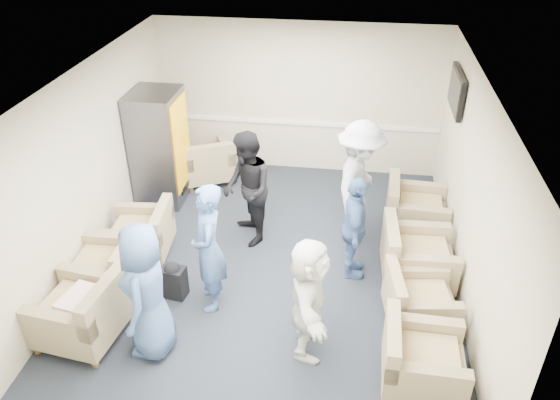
# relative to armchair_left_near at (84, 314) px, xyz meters

# --- Properties ---
(floor) EXTENTS (6.00, 6.00, 0.00)m
(floor) POSITION_rel_armchair_left_near_xyz_m (1.95, 1.70, -0.37)
(floor) COLOR black
(floor) RESTS_ON ground
(ceiling) EXTENTS (6.00, 6.00, 0.00)m
(ceiling) POSITION_rel_armchair_left_near_xyz_m (1.95, 1.70, 2.33)
(ceiling) COLOR silver
(ceiling) RESTS_ON back_wall
(back_wall) EXTENTS (5.00, 0.02, 2.70)m
(back_wall) POSITION_rel_armchair_left_near_xyz_m (1.95, 4.70, 0.98)
(back_wall) COLOR beige
(back_wall) RESTS_ON floor
(front_wall) EXTENTS (5.00, 0.02, 2.70)m
(front_wall) POSITION_rel_armchair_left_near_xyz_m (1.95, -1.30, 0.98)
(front_wall) COLOR beige
(front_wall) RESTS_ON floor
(left_wall) EXTENTS (0.02, 6.00, 2.70)m
(left_wall) POSITION_rel_armchair_left_near_xyz_m (-0.55, 1.70, 0.98)
(left_wall) COLOR beige
(left_wall) RESTS_ON floor
(right_wall) EXTENTS (0.02, 6.00, 2.70)m
(right_wall) POSITION_rel_armchair_left_near_xyz_m (4.45, 1.70, 0.98)
(right_wall) COLOR beige
(right_wall) RESTS_ON floor
(chair_rail) EXTENTS (4.98, 0.04, 0.06)m
(chair_rail) POSITION_rel_armchair_left_near_xyz_m (1.95, 4.68, 0.53)
(chair_rail) COLOR white
(chair_rail) RESTS_ON back_wall
(tv) EXTENTS (0.10, 1.00, 0.58)m
(tv) POSITION_rel_armchair_left_near_xyz_m (4.39, 3.50, 1.67)
(tv) COLOR black
(tv) RESTS_ON right_wall
(armchair_left_near) EXTENTS (1.05, 1.05, 0.75)m
(armchair_left_near) POSITION_rel_armchair_left_near_xyz_m (0.00, 0.00, 0.00)
(armchair_left_near) COLOR #897959
(armchair_left_near) RESTS_ON floor
(armchair_left_mid) EXTENTS (0.88, 0.88, 0.69)m
(armchair_left_mid) POSITION_rel_armchair_left_near_xyz_m (-0.08, 0.87, -0.03)
(armchair_left_mid) COLOR #897959
(armchair_left_mid) RESTS_ON floor
(armchair_left_far) EXTENTS (0.91, 0.91, 0.67)m
(armchair_left_far) POSITION_rel_armchair_left_near_xyz_m (0.09, 1.69, -0.04)
(armchair_left_far) COLOR #897959
(armchair_left_far) RESTS_ON floor
(armchair_right_near) EXTENTS (0.87, 0.87, 0.68)m
(armchair_right_near) POSITION_rel_armchair_left_near_xyz_m (3.80, -0.15, -0.03)
(armchair_right_near) COLOR #897959
(armchair_right_near) RESTS_ON floor
(armchair_right_midnear) EXTENTS (0.90, 0.90, 0.64)m
(armchair_right_midnear) POSITION_rel_armchair_left_near_xyz_m (3.85, 0.80, -0.05)
(armchair_right_midnear) COLOR #897959
(armchair_right_midnear) RESTS_ON floor
(armchair_right_midfar) EXTENTS (0.96, 0.96, 0.73)m
(armchair_right_midfar) POSITION_rel_armchair_left_near_xyz_m (3.86, 1.63, -0.01)
(armchair_right_midfar) COLOR #897959
(armchair_right_midfar) RESTS_ON floor
(armchair_right_far) EXTENTS (0.93, 0.93, 0.71)m
(armchair_right_far) POSITION_rel_armchair_left_near_xyz_m (3.92, 2.84, -0.02)
(armchair_right_far) COLOR #897959
(armchair_right_far) RESTS_ON floor
(armchair_corner) EXTENTS (1.19, 1.19, 0.71)m
(armchair_corner) POSITION_rel_armchair_left_near_xyz_m (0.44, 3.94, -0.02)
(armchair_corner) COLOR #897959
(armchair_corner) RESTS_ON floor
(vending_machine) EXTENTS (0.76, 0.89, 1.87)m
(vending_machine) POSITION_rel_armchair_left_near_xyz_m (-0.14, 3.28, 0.57)
(vending_machine) COLOR #54535C
(vending_machine) RESTS_ON floor
(backpack) EXTENTS (0.34, 0.26, 0.53)m
(backpack) POSITION_rel_armchair_left_near_xyz_m (0.79, 0.87, -0.10)
(backpack) COLOR black
(backpack) RESTS_ON floor
(pillow) EXTENTS (0.46, 0.55, 0.14)m
(pillow) POSITION_rel_armchair_left_near_xyz_m (-0.02, 0.01, 0.19)
(pillow) COLOR white
(pillow) RESTS_ON armchair_left_near
(person_front_left) EXTENTS (0.58, 0.85, 1.68)m
(person_front_left) POSITION_rel_armchair_left_near_xyz_m (0.83, -0.03, 0.47)
(person_front_left) COLOR #3F6098
(person_front_left) RESTS_ON floor
(person_mid_left) EXTENTS (0.56, 0.71, 1.72)m
(person_mid_left) POSITION_rel_armchair_left_near_xyz_m (1.31, 0.81, 0.49)
(person_mid_left) COLOR #3F6098
(person_mid_left) RESTS_ON floor
(person_back_left) EXTENTS (0.94, 1.04, 1.73)m
(person_back_left) POSITION_rel_armchair_left_near_xyz_m (1.50, 2.27, 0.49)
(person_back_left) COLOR black
(person_back_left) RESTS_ON floor
(person_back_right) EXTENTS (0.95, 1.35, 1.89)m
(person_back_right) POSITION_rel_armchair_left_near_xyz_m (3.08, 2.52, 0.57)
(person_back_right) COLOR silver
(person_back_right) RESTS_ON floor
(person_mid_right) EXTENTS (0.42, 0.89, 1.49)m
(person_mid_right) POSITION_rel_armchair_left_near_xyz_m (3.05, 1.66, 0.37)
(person_mid_right) COLOR #3F6098
(person_mid_right) RESTS_ON floor
(person_front_right) EXTENTS (0.51, 1.41, 1.50)m
(person_front_right) POSITION_rel_armchair_left_near_xyz_m (2.59, 0.21, 0.38)
(person_front_right) COLOR white
(person_front_right) RESTS_ON floor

